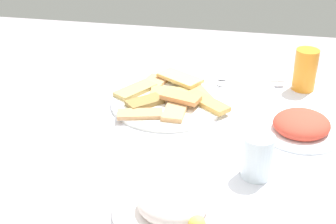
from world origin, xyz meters
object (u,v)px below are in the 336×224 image
Objects in this scene: salad_plate_greens at (174,205)px; spoon at (251,84)px; soda_can at (305,70)px; drinking_glass at (258,156)px; pide_platter at (168,99)px; fork at (251,79)px; paper_napkin at (251,83)px; salad_plate_rice at (301,126)px; dining_table at (168,165)px.

spoon is (-0.12, -0.60, -0.01)m from salad_plate_greens.
soda_can reaches higher than drinking_glass.
fork is at bearing -139.56° from pide_platter.
soda_can is at bearing -114.36° from salad_plate_greens.
salad_plate_greens is 0.63m from paper_napkin.
salad_plate_rice is 1.46× the size of paper_napkin.
drinking_glass reaches higher than dining_table.
paper_napkin is at bearing 83.95° from fork.
salad_plate_rice is 1.04× the size of spoon.
soda_can is at bearing -94.26° from salad_plate_rice.
salad_plate_rice reaches higher than spoon.
pide_platter is at bearing 37.61° from paper_napkin.
paper_napkin is (-0.19, -0.34, 0.09)m from dining_table.
fork is (0.15, -0.03, -0.06)m from soda_can.
salad_plate_greens is 0.67m from soda_can.
salad_plate_greens is 1.70× the size of paper_napkin.
dining_table is at bearing 49.07° from spoon.
soda_can is at bearing -156.40° from pide_platter.
pide_platter is at bearing -77.92° from salad_plate_greens.
salad_plate_greens is 0.61m from spoon.
fork is 1.01× the size of spoon.
spoon is at bearing -145.45° from pide_platter.
soda_can is at bearing -105.17° from drinking_glass.
drinking_glass is at bearing 150.12° from dining_table.
spoon is (-0.19, -0.32, 0.09)m from dining_table.
dining_table is 0.40m from paper_napkin.
salad_plate_rice is 0.23m from drinking_glass.
paper_napkin is (0.13, -0.26, -0.02)m from salad_plate_rice.
spoon is (0.03, -0.44, -0.04)m from drinking_glass.
drinking_glass is (-0.25, 0.29, 0.04)m from pide_platter.
salad_plate_greens is at bearing 67.91° from spoon.
salad_plate_rice is (-0.32, -0.08, 0.11)m from dining_table.
paper_napkin is (0.03, -0.46, -0.05)m from drinking_glass.
pide_platter is 1.69× the size of fork.
pide_platter is 0.28m from paper_napkin.
soda_can reaches higher than pide_platter.
salad_plate_rice is 2.08× the size of drinking_glass.
fork is (-0.12, -0.63, -0.01)m from salad_plate_greens.
salad_plate_greens is 1.17× the size of salad_plate_rice.
dining_table is 3.04× the size of pide_platter.
spoon is (-0.00, 0.04, 0.00)m from fork.
soda_can is 0.47m from drinking_glass.
salad_plate_rice is 1.03× the size of fork.
pide_platter is 1.63× the size of salad_plate_rice.
fork is (0.13, -0.28, -0.01)m from salad_plate_rice.
fork is at bearing -86.63° from drinking_glass.
fork is 0.04m from spoon.
salad_plate_rice is 0.29m from paper_napkin.
drinking_glass is 0.48m from fork.
salad_plate_greens is (-0.06, 0.28, 0.11)m from dining_table.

